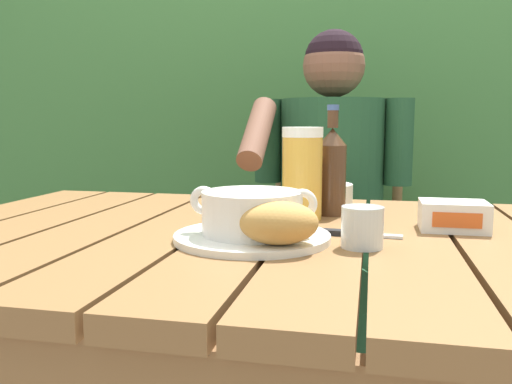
{
  "coord_description": "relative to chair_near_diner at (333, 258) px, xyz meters",
  "views": [
    {
      "loc": [
        0.23,
        -0.93,
        0.96
      ],
      "look_at": [
        0.02,
        0.03,
        0.82
      ],
      "focal_mm": 37.06,
      "sensor_mm": 36.0,
      "label": 1
    }
  ],
  "objects": [
    {
      "name": "serving_plate",
      "position": [
        -0.07,
        -0.96,
        0.28
      ],
      "size": [
        0.27,
        0.27,
        0.01
      ],
      "color": "white",
      "rests_on": "dining_table"
    },
    {
      "name": "person_eating",
      "position": [
        -0.0,
        -0.2,
        0.25
      ],
      "size": [
        0.48,
        0.47,
        1.23
      ],
      "color": "#214D2F",
      "rests_on": "ground_plane"
    },
    {
      "name": "dining_table",
      "position": [
        -0.1,
        -0.89,
        0.18
      ],
      "size": [
        1.32,
        0.9,
        0.75
      ],
      "color": "brown",
      "rests_on": "ground_plane"
    },
    {
      "name": "bread_roll",
      "position": [
        -0.02,
        -1.03,
        0.32
      ],
      "size": [
        0.14,
        0.12,
        0.07
      ],
      "color": "#BE8A46",
      "rests_on": "serving_plate"
    },
    {
      "name": "beer_glass",
      "position": [
        -0.02,
        -0.74,
        0.37
      ],
      "size": [
        0.08,
        0.08,
        0.19
      ],
      "color": "gold",
      "rests_on": "dining_table"
    },
    {
      "name": "beer_bottle",
      "position": [
        0.04,
        -0.68,
        0.37
      ],
      "size": [
        0.06,
        0.06,
        0.24
      ],
      "color": "#4A2E1D",
      "rests_on": "dining_table"
    },
    {
      "name": "soup_bowl",
      "position": [
        -0.07,
        -0.96,
        0.32
      ],
      "size": [
        0.22,
        0.17,
        0.08
      ],
      "color": "white",
      "rests_on": "serving_plate"
    },
    {
      "name": "chair_near_diner",
      "position": [
        0.0,
        0.0,
        0.0
      ],
      "size": [
        0.47,
        0.45,
        0.93
      ],
      "color": "brown",
      "rests_on": "ground_plane"
    },
    {
      "name": "table_knife",
      "position": [
        0.08,
        -0.89,
        0.28
      ],
      "size": [
        0.16,
        0.03,
        0.01
      ],
      "color": "silver",
      "rests_on": "dining_table"
    },
    {
      "name": "hedge_backdrop",
      "position": [
        -0.05,
        0.61,
        0.59
      ],
      "size": [
        3.4,
        0.78,
        2.36
      ],
      "color": "#40733B",
      "rests_on": "ground_plane"
    },
    {
      "name": "water_glass_small",
      "position": [
        0.11,
        -0.97,
        0.31
      ],
      "size": [
        0.07,
        0.07,
        0.07
      ],
      "color": "silver",
      "rests_on": "dining_table"
    },
    {
      "name": "butter_tub",
      "position": [
        0.27,
        -0.79,
        0.3
      ],
      "size": [
        0.12,
        0.09,
        0.05
      ],
      "color": "white",
      "rests_on": "dining_table"
    },
    {
      "name": "diner_bowl",
      "position": [
        0.0,
        -0.55,
        0.3
      ],
      "size": [
        0.16,
        0.16,
        0.05
      ],
      "color": "white",
      "rests_on": "dining_table"
    }
  ]
}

